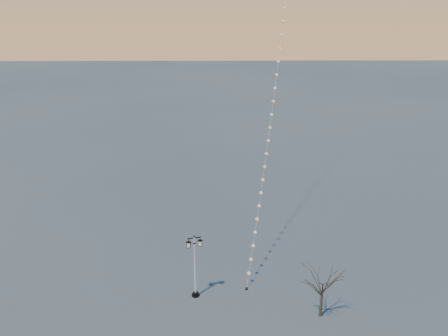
{
  "coord_description": "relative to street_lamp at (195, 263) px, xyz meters",
  "views": [
    {
      "loc": [
        -0.87,
        -28.5,
        21.35
      ],
      "look_at": [
        -0.39,
        6.13,
        8.74
      ],
      "focal_mm": 36.85,
      "sensor_mm": 36.0,
      "label": 1
    }
  ],
  "objects": [
    {
      "name": "bare_tree",
      "position": [
        9.09,
        -2.49,
        -0.16
      ],
      "size": [
        2.37,
        2.37,
        3.93
      ],
      "rotation": [
        0.0,
        0.0,
        0.34
      ],
      "color": "#362E23",
      "rests_on": "ground"
    },
    {
      "name": "ground",
      "position": [
        2.64,
        -1.37,
        -2.89
      ],
      "size": [
        300.0,
        300.0,
        0.0
      ],
      "primitive_type": "plane",
      "color": "#4A4C4B",
      "rests_on": "ground"
    },
    {
      "name": "kite_train",
      "position": [
        7.47,
        14.74,
        14.81
      ],
      "size": [
        7.61,
        28.55,
        35.62
      ],
      "rotation": [
        0.0,
        0.0,
        -0.15
      ],
      "color": "black",
      "rests_on": "ground"
    },
    {
      "name": "street_lamp",
      "position": [
        0.0,
        0.0,
        0.0
      ],
      "size": [
        1.29,
        0.69,
        5.22
      ],
      "rotation": [
        0.0,
        0.0,
        0.27
      ],
      "color": "black",
      "rests_on": "ground"
    }
  ]
}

